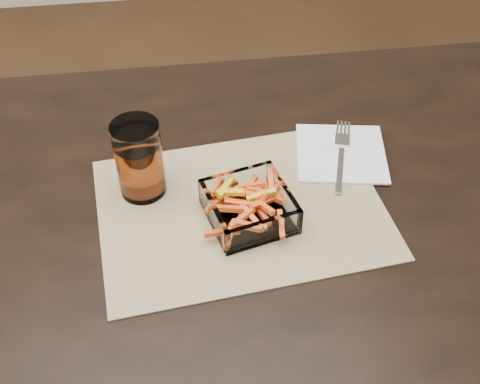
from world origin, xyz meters
name	(u,v)px	position (x,y,z in m)	size (l,w,h in m)	color
dining_table	(163,260)	(0.00, 0.00, 0.66)	(1.60, 0.90, 0.75)	black
placemat	(241,208)	(0.13, 0.02, 0.75)	(0.45, 0.33, 0.00)	tan
glass_bowl	(249,208)	(0.14, 0.00, 0.77)	(0.15, 0.15, 0.05)	white
tumbler	(139,161)	(-0.02, 0.08, 0.81)	(0.08, 0.08, 0.13)	white
napkin	(341,153)	(0.33, 0.12, 0.76)	(0.15, 0.15, 0.00)	white
fork	(341,152)	(0.32, 0.12, 0.76)	(0.07, 0.19, 0.00)	silver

